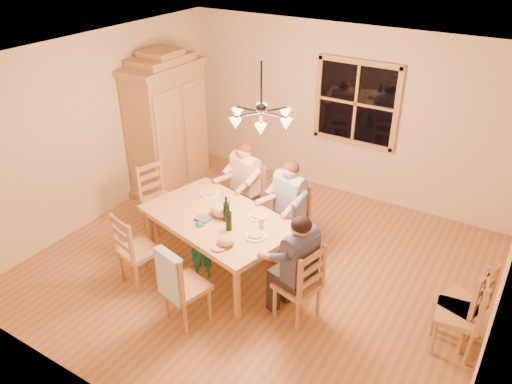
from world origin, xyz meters
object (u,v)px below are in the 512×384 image
Objects in this scene: chair_end_right at (297,295)px; adult_plaid_man at (289,197)px; chair_spare_front at (454,325)px; chair_spare_back at (458,315)px; chair_far_left at (245,209)px; chandelier at (261,117)px; chair_near_left at (140,261)px; chair_near_right at (187,297)px; dining_table at (219,223)px; wine_bottle_a at (226,209)px; chair_far_right at (288,231)px; child at (202,250)px; armoire at (168,128)px; chair_end_left at (160,210)px; adult_slate_man at (299,256)px; wine_bottle_b at (229,218)px; adult_woman at (244,176)px.

adult_plaid_man is (-0.71, 1.10, 0.54)m from chair_end_right.
chair_spare_front is 0.18m from chair_spare_back.
chair_far_left is at bearing 67.65° from chair_spare_front.
chandelier reaches higher than chair_near_left.
adult_plaid_man is (0.32, 1.77, 0.54)m from chair_near_right.
chair_near_right reaches higher than dining_table.
wine_bottle_a is at bearing 75.07° from adult_plaid_man.
wine_bottle_a is (-0.44, -0.80, 0.62)m from chair_far_right.
adult_plaid_man reaches higher than child.
chair_spare_back is at bearing 39.82° from chair_near_right.
armoire is 2.45m from dining_table.
child is at bearing 72.96° from adult_plaid_man.
chair_spare_back is (3.57, 1.07, 0.00)m from chair_near_left.
chair_end_left and chair_end_right have the same top height.
adult_slate_man is 1.02m from wine_bottle_b.
chair_spare_front is (2.96, 0.42, -0.10)m from child.
armoire is at bearing 98.96° from child.
chair_near_left is 1.00× the size of chair_end_left.
chair_end_left is at bearing 133.26° from chair_near_left.
wine_bottle_a is at bearing 110.45° from chair_near_right.
chair_spare_front is (3.15, -0.85, -0.54)m from adult_woman.
chandelier is 0.88× the size of adult_woman.
adult_plaid_man reaches higher than wine_bottle_b.
wine_bottle_b is at bearing 89.35° from chair_spare_front.
chair_end_left is at bearing 46.74° from adult_woman.
chair_near_right is (0.92, -0.22, 0.00)m from chair_near_left.
chair_near_left is (-0.42, -1.74, 0.00)m from chair_far_left.
armoire is at bearing 146.29° from wine_bottle_a.
adult_woman reaches higher than wine_bottle_b.
chair_far_right and chair_end_left have the same top height.
chair_near_left is at bearing -148.12° from wine_bottle_b.
wine_bottle_a reaches higher than dining_table.
child is at bearing -126.50° from wine_bottle_a.
chair_spare_back is (1.62, 0.63, -0.54)m from adult_slate_man.
chair_far_right is 0.54m from adult_plaid_man.
wine_bottle_b is (0.95, 0.59, 0.62)m from chair_near_left.
chair_spare_back is (2.96, 0.60, -0.10)m from child.
chair_far_right is 1.13× the size of adult_slate_man.
chair_end_left is 1.00× the size of chair_spare_front.
chair_spare_front is (3.15, -0.85, 0.00)m from chair_far_left.
chair_spare_front is (2.62, 0.30, -0.62)m from wine_bottle_b.
chair_far_right is 1.00× the size of chair_end_right.
chair_end_left is at bearing 27.98° from chair_far_right.
chair_far_left and chair_end_right have the same top height.
adult_woman reaches higher than chair_near_left.
chair_end_left is 1.34m from adult_woman.
chair_near_right is at bearing -98.92° from chandelier.
chair_end_right is 1.00× the size of chair_spare_front.
dining_table is at bearing -148.33° from chandelier.
wine_bottle_a is 0.41× the size of child.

